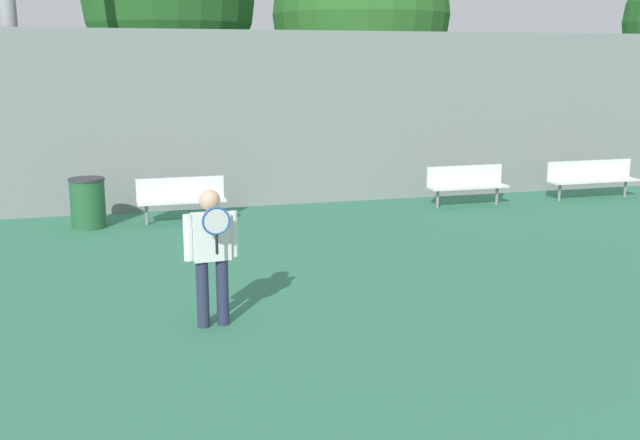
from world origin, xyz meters
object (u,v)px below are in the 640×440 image
object	(u,v)px
trash_bin	(88,203)
bench_courtside_far	(591,176)
tennis_player	(211,249)
bench_courtside_near	(181,195)
bench_adjacent_court	(466,182)
tree_green_tall	(361,15)
tree_dark_dense	(169,2)

from	to	relation	value
trash_bin	bench_courtside_far	bearing A→B (deg)	0.20
tennis_player	bench_courtside_near	world-z (taller)	tennis_player
tennis_player	bench_courtside_far	xyz separation A→B (m)	(9.04, 5.76, -0.40)
tennis_player	bench_adjacent_court	size ratio (longest dim) A/B	0.93
tree_green_tall	tennis_player	bearing A→B (deg)	-115.78
bench_adjacent_court	trash_bin	world-z (taller)	trash_bin
bench_adjacent_court	trash_bin	bearing A→B (deg)	-179.73
tennis_player	bench_adjacent_court	bearing A→B (deg)	38.40
bench_courtside_near	bench_adjacent_court	world-z (taller)	same
bench_courtside_near	bench_courtside_far	distance (m)	8.83
bench_courtside_far	tree_dark_dense	distance (m)	11.07
trash_bin	bench_adjacent_court	bearing A→B (deg)	0.27
tennis_player	tree_green_tall	distance (m)	14.01
bench_courtside_near	tree_green_tall	bearing A→B (deg)	48.68
tree_green_tall	tree_dark_dense	world-z (taller)	tree_green_tall
bench_courtside_near	tree_green_tall	distance (m)	9.41
tree_dark_dense	tennis_player	bearing A→B (deg)	-93.14
bench_adjacent_court	tree_green_tall	bearing A→B (deg)	91.06
tennis_player	bench_courtside_far	size ratio (longest dim) A/B	0.76
trash_bin	tree_dark_dense	size ratio (longest dim) A/B	0.14
bench_courtside_near	trash_bin	size ratio (longest dim) A/B	1.80
bench_courtside_near	tennis_player	bearing A→B (deg)	-92.07
tennis_player	tree_green_tall	xyz separation A→B (m)	(5.92, 12.26, 3.29)
bench_adjacent_court	tree_dark_dense	xyz separation A→B (m)	(-5.39, 6.07, 3.90)
tennis_player	trash_bin	xyz separation A→B (m)	(-1.46, 5.73, -0.45)
tennis_player	bench_adjacent_court	distance (m)	8.36
trash_bin	tree_green_tall	bearing A→B (deg)	41.53
tennis_player	tree_dark_dense	size ratio (longest dim) A/B	0.24
trash_bin	tennis_player	bearing A→B (deg)	-75.73
tennis_player	tree_green_tall	bearing A→B (deg)	58.98
bench_courtside_far	tree_green_tall	world-z (taller)	tree_green_tall
bench_courtside_far	bench_adjacent_court	bearing A→B (deg)	-179.99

